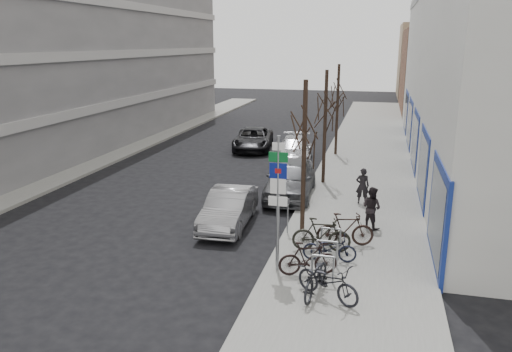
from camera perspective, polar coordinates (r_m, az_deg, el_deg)
The scene contains 25 objects.
ground at distance 15.82m, azimuth -6.25°, elevation -10.14°, with size 120.00×120.00×0.00m, color black.
sidewalk_east at distance 24.33m, azimuth 12.10°, elevation -1.15°, with size 5.00×70.00×0.15m, color slate.
sidewalk_west at distance 29.16m, azimuth -19.93°, elevation 0.96°, with size 3.00×70.00×0.15m, color slate.
brick_building_far at distance 54.05m, azimuth 22.88°, elevation 10.99°, with size 12.00×14.00×8.00m, color brown.
tan_building_far at distance 68.95m, azimuth 21.55°, elevation 12.16°, with size 13.00×12.00×9.00m, color #937A5B.
highway_sign_pole at distance 14.30m, azimuth 2.53°, elevation -2.27°, with size 0.55×0.10×4.20m.
bike_rack at distance 15.30m, azimuth 8.12°, elevation -8.41°, with size 0.66×2.26×0.83m.
tree_near at distance 17.28m, azimuth 5.60°, elevation 6.29°, with size 1.80×1.80×5.50m.
tree_mid at distance 23.67m, azimuth 7.99°, elevation 8.56°, with size 1.80×1.80×5.50m.
tree_far at distance 30.11m, azimuth 9.37°, elevation 9.86°, with size 1.80×1.80×5.50m.
meter_front at distance 17.64m, azimuth 3.65°, elevation -4.17°, with size 0.10×0.08×1.27m.
meter_mid at distance 22.84m, azimuth 6.17°, elevation 0.24°, with size 0.10×0.08×1.27m.
meter_back at distance 28.16m, azimuth 7.75°, elevation 3.01°, with size 0.10×0.08×1.27m.
bike_near_left at distance 13.66m, azimuth 6.94°, elevation -11.04°, with size 0.57×1.90×1.16m, color black.
bike_near_right at distance 14.67m, azimuth 5.95°, elevation -9.32°, with size 0.52×1.74×1.06m, color black.
bike_mid_curb at distance 15.65m, azimuth 8.42°, elevation -7.89°, with size 0.50×1.66×1.01m, color black.
bike_mid_inner at distance 16.28m, azimuth 7.49°, elevation -6.64°, with size 0.57×1.91×1.16m, color black.
bike_far_curb at distance 13.45m, azimuth 8.23°, elevation -11.50°, with size 0.58×1.91×1.17m, color black.
bike_far_inner at distance 16.84m, azimuth 10.17°, elevation -5.99°, with size 0.57×1.92×1.17m, color black.
parked_car_front at distance 18.76m, azimuth -3.13°, elevation -3.70°, with size 1.47×4.20×1.38m, color #949499.
parked_car_mid at distance 22.26m, azimuth 3.98°, elevation -0.30°, with size 1.98×4.93×1.68m, color #54555A.
parked_car_back at distance 29.12m, azimuth 4.44°, elevation 3.05°, with size 1.94×4.78×1.39m, color #A5A5AA.
lane_car at distance 32.22m, azimuth -0.32°, elevation 4.25°, with size 2.29×4.96×1.38m, color black.
pedestrian_near at distance 21.29m, azimuth 12.07°, elevation -1.11°, with size 0.56×0.37×1.53m, color black.
pedestrian_far at distance 18.55m, azimuth 13.07°, elevation -3.51°, with size 0.58×0.39×1.57m, color black.
Camera 1 is at (5.10, -13.40, 6.70)m, focal length 35.00 mm.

